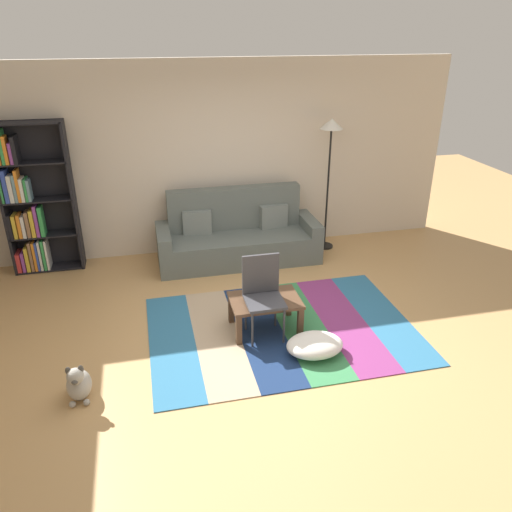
# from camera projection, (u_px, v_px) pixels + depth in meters

# --- Properties ---
(ground_plane) EXTENTS (14.00, 14.00, 0.00)m
(ground_plane) POSITION_uv_depth(u_px,v_px,m) (264.00, 336.00, 5.44)
(ground_plane) COLOR tan
(back_wall) EXTENTS (6.80, 0.10, 2.70)m
(back_wall) POSITION_uv_depth(u_px,v_px,m) (222.00, 158.00, 7.12)
(back_wall) COLOR beige
(back_wall) RESTS_ON ground_plane
(rug) EXTENTS (2.91, 2.03, 0.01)m
(rug) POSITION_uv_depth(u_px,v_px,m) (282.00, 329.00, 5.55)
(rug) COLOR teal
(rug) RESTS_ON ground_plane
(couch) EXTENTS (2.26, 0.80, 1.00)m
(couch) POSITION_uv_depth(u_px,v_px,m) (238.00, 237.00, 7.10)
(couch) COLOR #59605B
(couch) RESTS_ON ground_plane
(bookshelf) EXTENTS (0.90, 0.28, 2.01)m
(bookshelf) POSITION_uv_depth(u_px,v_px,m) (31.00, 206.00, 6.55)
(bookshelf) COLOR black
(bookshelf) RESTS_ON ground_plane
(coffee_table) EXTENTS (0.75, 0.52, 0.38)m
(coffee_table) POSITION_uv_depth(u_px,v_px,m) (265.00, 304.00, 5.43)
(coffee_table) COLOR #513826
(coffee_table) RESTS_ON rug
(pouf) EXTENTS (0.59, 0.45, 0.19)m
(pouf) POSITION_uv_depth(u_px,v_px,m) (315.00, 345.00, 5.10)
(pouf) COLOR white
(pouf) RESTS_ON rug
(dog) EXTENTS (0.22, 0.35, 0.40)m
(dog) POSITION_uv_depth(u_px,v_px,m) (78.00, 384.00, 4.48)
(dog) COLOR #9E998E
(dog) RESTS_ON ground_plane
(standing_lamp) EXTENTS (0.32, 0.32, 1.92)m
(standing_lamp) POSITION_uv_depth(u_px,v_px,m) (331.00, 142.00, 6.96)
(standing_lamp) COLOR black
(standing_lamp) RESTS_ON ground_plane
(tv_remote) EXTENTS (0.12, 0.15, 0.02)m
(tv_remote) POSITION_uv_depth(u_px,v_px,m) (263.00, 298.00, 5.41)
(tv_remote) COLOR black
(tv_remote) RESTS_ON coffee_table
(folding_chair) EXTENTS (0.40, 0.40, 0.90)m
(folding_chair) POSITION_uv_depth(u_px,v_px,m) (263.00, 290.00, 5.29)
(folding_chair) COLOR #38383D
(folding_chair) RESTS_ON ground_plane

